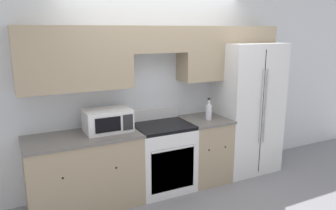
{
  "coord_description": "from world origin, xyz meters",
  "views": [
    {
      "loc": [
        -1.82,
        -3.33,
        2.08
      ],
      "look_at": [
        -0.0,
        0.31,
        1.13
      ],
      "focal_mm": 35.0,
      "sensor_mm": 36.0,
      "label": 1
    }
  ],
  "objects_px": {
    "refrigerator": "(245,108)",
    "bottle": "(209,111)",
    "oven_range": "(162,156)",
    "microwave": "(108,120)"
  },
  "relations": [
    {
      "from": "oven_range",
      "to": "microwave",
      "type": "xyz_separation_m",
      "value": [
        -0.7,
        0.05,
        0.57
      ]
    },
    {
      "from": "refrigerator",
      "to": "microwave",
      "type": "xyz_separation_m",
      "value": [
        -2.08,
        -0.01,
        0.07
      ]
    },
    {
      "from": "refrigerator",
      "to": "bottle",
      "type": "relative_size",
      "value": 6.3
    },
    {
      "from": "refrigerator",
      "to": "bottle",
      "type": "height_order",
      "value": "refrigerator"
    },
    {
      "from": "refrigerator",
      "to": "bottle",
      "type": "xyz_separation_m",
      "value": [
        -0.73,
        -0.13,
        0.06
      ]
    },
    {
      "from": "oven_range",
      "to": "refrigerator",
      "type": "bearing_deg",
      "value": 2.28
    },
    {
      "from": "oven_range",
      "to": "microwave",
      "type": "distance_m",
      "value": 0.9
    },
    {
      "from": "bottle",
      "to": "microwave",
      "type": "bearing_deg",
      "value": 174.97
    },
    {
      "from": "oven_range",
      "to": "microwave",
      "type": "bearing_deg",
      "value": 176.11
    },
    {
      "from": "refrigerator",
      "to": "bottle",
      "type": "distance_m",
      "value": 0.74
    }
  ]
}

